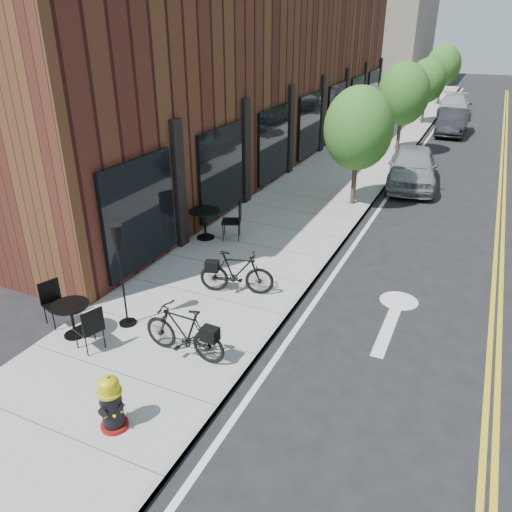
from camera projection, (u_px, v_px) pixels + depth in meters
The scene contains 17 objects.
ground at pixel (257, 360), 9.26m from camera, with size 120.00×120.00×0.00m, color black.
sidewalk_near at pixel (321, 191), 18.19m from camera, with size 4.00×70.00×0.12m, color #9E9B93.
building_near at pixel (256, 76), 21.70m from camera, with size 5.00×28.00×7.00m, color #441B15.
bg_building_left at pixel (385, 28), 49.52m from camera, with size 8.00×14.00×10.00m, color #726656.
tree_near_a at pixel (359, 129), 15.75m from camera, with size 2.20×2.20×3.81m.
tree_near_b at pixel (404, 94), 22.27m from camera, with size 2.30×2.30×3.98m.
tree_near_c at pixel (427, 80), 28.91m from camera, with size 2.10×2.10×3.67m.
tree_near_d at pixel (443, 65), 35.36m from camera, with size 2.40×2.40×4.11m.
fire_hydrant at pixel (111, 403), 7.39m from camera, with size 0.46×0.46×0.96m.
bicycle_left at pixel (184, 332), 8.98m from camera, with size 0.48×1.70×1.02m, color black.
bicycle_right at pixel (237, 273), 11.09m from camera, with size 0.47×1.68×1.01m, color black.
bistro_set_b at pixel (72, 315), 9.58m from camera, with size 1.71×0.92×0.90m.
bistro_set_c at pixel (205, 220), 13.90m from camera, with size 2.03×1.23×1.08m.
patio_umbrella at pixel (119, 255), 9.49m from camera, with size 0.35×0.35×2.15m.
parked_car_a at pixel (412, 167), 18.63m from camera, with size 1.74×4.32×1.47m, color gray.
parked_car_b at pixel (452, 122), 27.22m from camera, with size 1.42×4.08×1.34m, color black.
parked_car_c at pixel (454, 106), 32.33m from camera, with size 1.86×4.59×1.33m, color #B0B1B5.
Camera 1 is at (3.14, -6.85, 5.71)m, focal length 35.00 mm.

